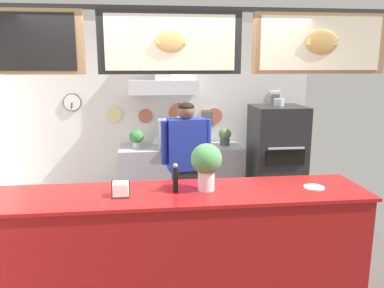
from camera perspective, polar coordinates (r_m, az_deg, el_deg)
The scene contains 14 objects.
ground_plane at distance 4.08m, azimuth -2.94°, elevation -19.18°, with size 5.39×5.39×0.00m, color #514C47.
back_wall_assembly at distance 5.58m, azimuth -4.43°, elevation 5.30°, with size 4.49×2.44×2.72m.
service_counter at distance 3.46m, azimuth -2.57°, elevation -15.38°, with size 3.34×0.71×1.04m.
back_prep_counter at distance 5.59m, azimuth -1.62°, elevation -5.17°, with size 1.77×0.58×0.94m.
pizza_oven at distance 5.52m, azimuth 12.55°, elevation -2.33°, with size 0.70×0.73×1.64m.
shop_worker at distance 4.42m, azimuth -0.84°, elevation -3.81°, with size 0.58×0.26×1.69m.
espresso_machine at distance 5.39m, azimuth -2.66°, elevation 1.62°, with size 0.45×0.52×0.41m.
potted_basil at distance 5.47m, azimuth 1.38°, elevation 0.99°, with size 0.21×0.21×0.24m.
potted_sage at distance 5.41m, azimuth -8.35°, elevation 0.97°, with size 0.21×0.21×0.25m.
potted_thyme at distance 5.56m, azimuth 4.97°, elevation 1.20°, with size 0.19×0.19×0.25m.
condiment_plate at distance 3.53m, azimuth 17.88°, elevation -6.22°, with size 0.18×0.18×0.01m.
basil_vase at distance 3.25m, azimuth 2.17°, elevation -2.95°, with size 0.27×0.27×0.41m.
pepper_grinder at distance 3.23m, azimuth -2.52°, elevation -5.11°, with size 0.05×0.05×0.25m.
napkin_holder at distance 3.21m, azimuth -10.67°, elevation -6.76°, with size 0.15×0.15×0.13m.
Camera 1 is at (-0.20, -3.49, 2.11)m, focal length 35.45 mm.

